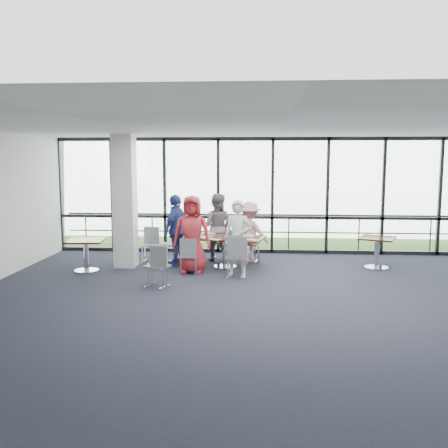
# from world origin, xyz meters

# --- Properties ---
(floor) EXTENTS (12.00, 10.00, 0.02)m
(floor) POSITION_xyz_m (0.00, 0.00, -0.01)
(floor) COLOR #1E212E
(floor) RESTS_ON ground
(ceiling) EXTENTS (12.00, 10.00, 0.04)m
(ceiling) POSITION_xyz_m (0.00, 0.00, 3.20)
(ceiling) COLOR silver
(ceiling) RESTS_ON ground
(wall_front) EXTENTS (12.00, 0.10, 3.20)m
(wall_front) POSITION_xyz_m (0.00, -5.00, 1.60)
(wall_front) COLOR silver
(wall_front) RESTS_ON ground
(curtain_wall_back) EXTENTS (12.00, 0.10, 3.20)m
(curtain_wall_back) POSITION_xyz_m (0.00, 5.00, 1.60)
(curtain_wall_back) COLOR white
(curtain_wall_back) RESTS_ON ground
(structural_column) EXTENTS (0.50, 0.50, 3.20)m
(structural_column) POSITION_xyz_m (-3.60, 3.00, 1.60)
(structural_column) COLOR white
(structural_column) RESTS_ON ground
(apron) EXTENTS (80.00, 70.00, 0.02)m
(apron) POSITION_xyz_m (0.00, 10.00, -0.02)
(apron) COLOR slate
(apron) RESTS_ON ground
(grass_strip) EXTENTS (80.00, 5.00, 0.01)m
(grass_strip) POSITION_xyz_m (0.00, 8.00, 0.01)
(grass_strip) COLOR #2B601A
(grass_strip) RESTS_ON ground
(hangar_main) EXTENTS (24.00, 10.00, 6.00)m
(hangar_main) POSITION_xyz_m (4.00, 32.00, 3.00)
(hangar_main) COLOR silver
(hangar_main) RESTS_ON ground
(hangar_aux) EXTENTS (10.00, 6.00, 4.00)m
(hangar_aux) POSITION_xyz_m (-18.00, 28.00, 2.00)
(hangar_aux) COLOR silver
(hangar_aux) RESTS_ON ground
(guard_rail) EXTENTS (12.00, 0.06, 0.06)m
(guard_rail) POSITION_xyz_m (0.00, 5.60, 0.50)
(guard_rail) COLOR #2D2D33
(guard_rail) RESTS_ON ground
(main_table) EXTENTS (2.04, 1.42, 0.75)m
(main_table) POSITION_xyz_m (-1.18, 3.06, 0.62)
(main_table) COLOR #341C10
(main_table) RESTS_ON ground
(side_table_left) EXTENTS (0.92, 0.92, 0.75)m
(side_table_left) POSITION_xyz_m (-4.39, 2.41, 0.63)
(side_table_left) COLOR #341C10
(side_table_left) RESTS_ON ground
(side_table_right) EXTENTS (1.03, 1.03, 0.75)m
(side_table_right) POSITION_xyz_m (2.47, 3.23, 0.62)
(side_table_right) COLOR #341C10
(side_table_right) RESTS_ON ground
(diner_near_left) EXTENTS (0.90, 0.61, 1.79)m
(diner_near_left) POSITION_xyz_m (-1.90, 2.45, 0.90)
(diner_near_left) COLOR #B2282C
(diner_near_left) RESTS_ON ground
(diner_near_right) EXTENTS (0.73, 0.62, 1.72)m
(diner_near_right) POSITION_xyz_m (-0.84, 2.12, 0.86)
(diner_near_right) COLOR silver
(diner_near_right) RESTS_ON ground
(diner_far_left) EXTENTS (0.93, 0.68, 1.74)m
(diner_far_left) POSITION_xyz_m (-1.45, 3.89, 0.87)
(diner_far_left) COLOR slate
(diner_far_left) RESTS_ON ground
(diner_far_right) EXTENTS (1.11, 0.85, 1.54)m
(diner_far_right) POSITION_xyz_m (-0.60, 3.72, 0.77)
(diner_far_right) COLOR pink
(diner_far_right) RESTS_ON ground
(diner_end) EXTENTS (0.89, 1.16, 1.75)m
(diner_end) POSITION_xyz_m (-2.40, 3.28, 0.87)
(diner_end) COLOR navy
(diner_end) RESTS_ON ground
(chair_main_nl) EXTENTS (0.42, 0.42, 0.81)m
(chair_main_nl) POSITION_xyz_m (-1.96, 2.36, 0.41)
(chair_main_nl) COLOR slate
(chair_main_nl) RESTS_ON ground
(chair_main_nr) EXTENTS (0.48, 0.48, 0.93)m
(chair_main_nr) POSITION_xyz_m (-0.85, 2.09, 0.46)
(chair_main_nr) COLOR slate
(chair_main_nr) RESTS_ON ground
(chair_main_fl) EXTENTS (0.54, 0.54, 0.89)m
(chair_main_fl) POSITION_xyz_m (-1.40, 4.02, 0.44)
(chair_main_fl) COLOR slate
(chair_main_fl) RESTS_ON ground
(chair_main_fr) EXTENTS (0.53, 0.53, 0.91)m
(chair_main_fr) POSITION_xyz_m (-0.60, 3.80, 0.45)
(chair_main_fr) COLOR slate
(chair_main_fr) RESTS_ON ground
(chair_main_end) EXTENTS (0.52, 0.52, 0.96)m
(chair_main_end) POSITION_xyz_m (-2.61, 3.41, 0.48)
(chair_main_end) COLOR slate
(chair_main_end) RESTS_ON ground
(chair_spare_la) EXTENTS (0.55, 0.55, 0.86)m
(chair_spare_la) POSITION_xyz_m (-2.45, 1.11, 0.43)
(chair_spare_la) COLOR slate
(chair_spare_la) RESTS_ON ground
(chair_spare_lb) EXTENTS (0.44, 0.44, 0.85)m
(chair_spare_lb) POSITION_xyz_m (-3.12, 3.56, 0.43)
(chair_spare_lb) COLOR slate
(chair_spare_lb) RESTS_ON ground
(plate_nl) EXTENTS (0.26, 0.26, 0.01)m
(plate_nl) POSITION_xyz_m (-1.74, 2.90, 0.76)
(plate_nl) COLOR white
(plate_nl) RESTS_ON main_table
(plate_nr) EXTENTS (0.24, 0.24, 0.01)m
(plate_nr) POSITION_xyz_m (-0.73, 2.66, 0.76)
(plate_nr) COLOR white
(plate_nr) RESTS_ON main_table
(plate_fl) EXTENTS (0.25, 0.25, 0.01)m
(plate_fl) POSITION_xyz_m (-1.58, 3.47, 0.76)
(plate_fl) COLOR white
(plate_fl) RESTS_ON main_table
(plate_fr) EXTENTS (0.29, 0.29, 0.01)m
(plate_fr) POSITION_xyz_m (-0.61, 3.25, 0.76)
(plate_fr) COLOR white
(plate_fr) RESTS_ON main_table
(plate_end) EXTENTS (0.27, 0.27, 0.01)m
(plate_end) POSITION_xyz_m (-1.94, 3.20, 0.76)
(plate_end) COLOR white
(plate_end) RESTS_ON main_table
(tumbler_a) EXTENTS (0.06, 0.06, 0.13)m
(tumbler_a) POSITION_xyz_m (-1.49, 2.89, 0.81)
(tumbler_a) COLOR white
(tumbler_a) RESTS_ON main_table
(tumbler_b) EXTENTS (0.07, 0.07, 0.13)m
(tumbler_b) POSITION_xyz_m (-0.96, 2.85, 0.82)
(tumbler_b) COLOR white
(tumbler_b) RESTS_ON main_table
(tumbler_c) EXTENTS (0.07, 0.07, 0.14)m
(tumbler_c) POSITION_xyz_m (-1.06, 3.24, 0.82)
(tumbler_c) COLOR white
(tumbler_c) RESTS_ON main_table
(tumbler_d) EXTENTS (0.07, 0.07, 0.15)m
(tumbler_d) POSITION_xyz_m (-1.79, 3.09, 0.82)
(tumbler_d) COLOR white
(tumbler_d) RESTS_ON main_table
(menu_a) EXTENTS (0.36, 0.31, 0.00)m
(menu_a) POSITION_xyz_m (-1.40, 2.63, 0.75)
(menu_a) COLOR silver
(menu_a) RESTS_ON main_table
(menu_b) EXTENTS (0.35, 0.35, 0.00)m
(menu_b) POSITION_xyz_m (-0.50, 2.65, 0.75)
(menu_b) COLOR silver
(menu_b) RESTS_ON main_table
(menu_c) EXTENTS (0.39, 0.36, 0.00)m
(menu_c) POSITION_xyz_m (-0.96, 3.36, 0.75)
(menu_c) COLOR silver
(menu_c) RESTS_ON main_table
(condiment_caddy) EXTENTS (0.10, 0.07, 0.04)m
(condiment_caddy) POSITION_xyz_m (-1.12, 3.07, 0.77)
(condiment_caddy) COLOR black
(condiment_caddy) RESTS_ON main_table
(ketchup_bottle) EXTENTS (0.06, 0.06, 0.18)m
(ketchup_bottle) POSITION_xyz_m (-1.16, 3.15, 0.84)
(ketchup_bottle) COLOR #B81411
(ketchup_bottle) RESTS_ON main_table
(green_bottle) EXTENTS (0.05, 0.05, 0.20)m
(green_bottle) POSITION_xyz_m (-1.06, 3.04, 0.85)
(green_bottle) COLOR #236D30
(green_bottle) RESTS_ON main_table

